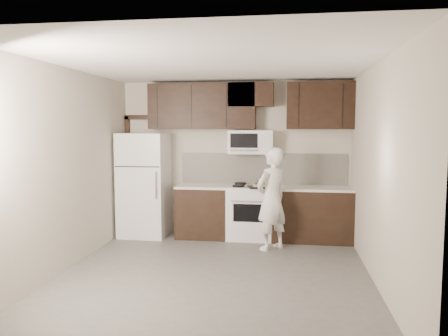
% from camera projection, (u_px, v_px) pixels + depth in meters
% --- Properties ---
extents(floor, '(4.50, 4.50, 0.00)m').
position_uv_depth(floor, '(214.00, 275.00, 5.64)').
color(floor, '#53504E').
rests_on(floor, ground).
extents(back_wall, '(4.00, 0.00, 4.00)m').
position_uv_depth(back_wall, '(235.00, 158.00, 7.73)').
color(back_wall, '#B8AE9D').
rests_on(back_wall, ground).
extents(ceiling, '(4.50, 4.50, 0.00)m').
position_uv_depth(ceiling, '(214.00, 63.00, 5.38)').
color(ceiling, white).
rests_on(ceiling, back_wall).
extents(counter_run, '(2.95, 0.64, 0.91)m').
position_uv_depth(counter_run, '(268.00, 213.00, 7.42)').
color(counter_run, black).
rests_on(counter_run, floor).
extents(stove, '(0.76, 0.66, 0.94)m').
position_uv_depth(stove, '(250.00, 212.00, 7.47)').
color(stove, silver).
rests_on(stove, floor).
extents(backsplash, '(2.90, 0.02, 0.54)m').
position_uv_depth(backsplash, '(263.00, 168.00, 7.66)').
color(backsplash, beige).
rests_on(backsplash, counter_run).
extents(upper_cabinets, '(3.48, 0.35, 0.78)m').
position_uv_depth(upper_cabinets, '(246.00, 105.00, 7.44)').
color(upper_cabinets, black).
rests_on(upper_cabinets, back_wall).
extents(microwave, '(0.76, 0.42, 0.40)m').
position_uv_depth(microwave, '(251.00, 142.00, 7.47)').
color(microwave, silver).
rests_on(microwave, upper_cabinets).
extents(refrigerator, '(0.80, 0.76, 1.80)m').
position_uv_depth(refrigerator, '(144.00, 185.00, 7.64)').
color(refrigerator, silver).
rests_on(refrigerator, floor).
extents(door_trim, '(0.50, 0.08, 2.12)m').
position_uv_depth(door_trim, '(130.00, 163.00, 7.97)').
color(door_trim, black).
rests_on(door_trim, floor).
extents(saucepan, '(0.27, 0.16, 0.15)m').
position_uv_depth(saucepan, '(261.00, 181.00, 7.54)').
color(saucepan, silver).
rests_on(saucepan, stove).
extents(baking_tray, '(0.47, 0.39, 0.02)m').
position_uv_depth(baking_tray, '(261.00, 187.00, 7.22)').
color(baking_tray, black).
rests_on(baking_tray, counter_run).
extents(pizza, '(0.33, 0.33, 0.02)m').
position_uv_depth(pizza, '(261.00, 186.00, 7.22)').
color(pizza, tan).
rests_on(pizza, baking_tray).
extents(person, '(0.68, 0.69, 1.60)m').
position_uv_depth(person, '(272.00, 199.00, 6.76)').
color(person, white).
rests_on(person, floor).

